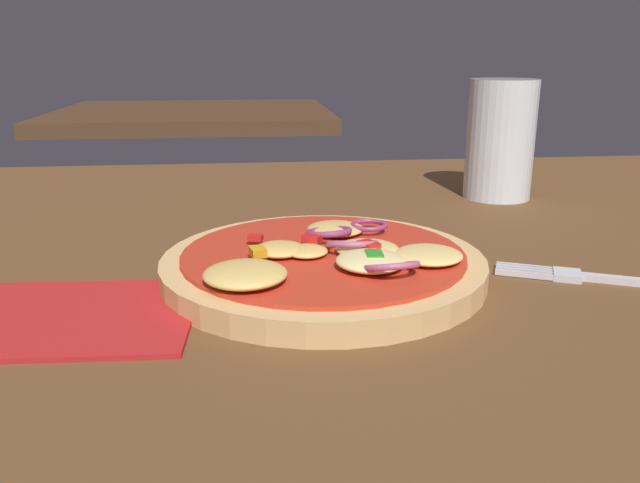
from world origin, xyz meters
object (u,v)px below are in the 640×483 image
at_px(fork, 615,280).
at_px(napkin, 60,317).
at_px(pizza, 325,264).
at_px(beer_glass, 500,146).

distance_m(fork, napkin, 0.36).
bearing_deg(pizza, beer_glass, 47.43).
distance_m(beer_glass, napkin, 0.47).
bearing_deg(pizza, napkin, -162.59).
xyz_separation_m(beer_glass, napkin, (-0.37, -0.28, -0.05)).
height_order(pizza, fork, pizza).
distance_m(fork, beer_glass, 0.26).
bearing_deg(napkin, pizza, 17.41).
relative_size(fork, beer_glass, 1.30).
xyz_separation_m(pizza, napkin, (-0.16, -0.05, -0.01)).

